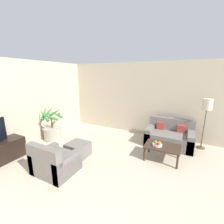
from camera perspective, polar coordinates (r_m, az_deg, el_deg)
name	(u,v)px	position (r m, az deg, el deg)	size (l,w,h in m)	color
wall_back	(155,100)	(5.66, 15.97, 4.39)	(8.52, 0.06, 2.70)	beige
wall_left	(3,108)	(5.15, -36.15, 1.30)	(0.06, 8.04, 2.70)	beige
potted_palm	(53,129)	(5.71, -21.72, -6.14)	(0.77, 0.85, 1.23)	#ADA393
sofa_loveseat	(169,137)	(5.27, 20.96, -8.82)	(1.43, 0.87, 0.83)	slate
floor_lamp	(207,108)	(5.22, 32.44, 1.35)	(0.27, 0.27, 1.57)	brown
coffee_table	(162,148)	(4.33, 18.61, -12.73)	(0.90, 0.62, 0.40)	#38281E
fruit_bowl	(157,145)	(4.27, 16.86, -11.86)	(0.25, 0.25, 0.05)	beige
apple_red	(158,144)	(4.17, 17.01, -11.52)	(0.08, 0.08, 0.08)	red
apple_green	(156,142)	(4.26, 16.27, -10.87)	(0.08, 0.08, 0.08)	olive
orange_fruit	(159,143)	(4.24, 17.62, -11.14)	(0.08, 0.08, 0.08)	orange
armchair	(55,162)	(3.92, -20.95, -17.41)	(0.92, 0.78, 0.78)	slate
ottoman	(78,149)	(4.46, -12.79, -13.72)	(0.58, 0.54, 0.39)	slate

